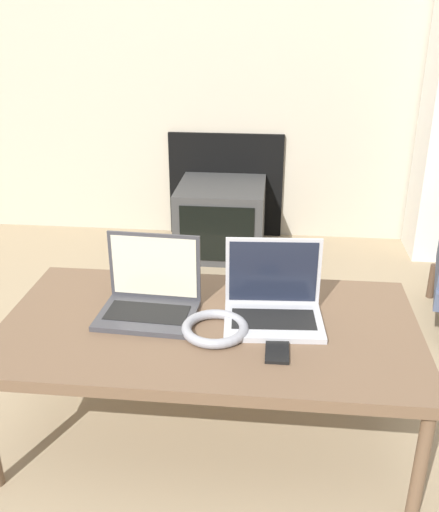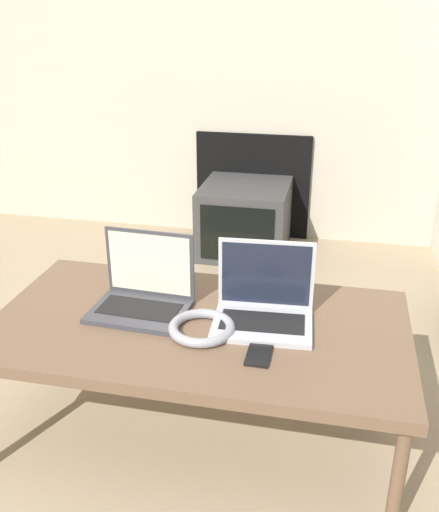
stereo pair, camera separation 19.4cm
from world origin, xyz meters
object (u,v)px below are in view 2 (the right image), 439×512
object	(u,v)px
headphones	(202,328)
tv	(245,219)
laptop_right	(264,304)
phone	(259,352)
laptop_left	(144,292)

from	to	relation	value
headphones	tv	distance (m)	1.55
laptop_right	phone	xyz separation A→B (m)	(0.02, -0.18, -0.05)
laptop_left	phone	world-z (taller)	laptop_left
laptop_right	phone	world-z (taller)	laptop_right
headphones	phone	bearing A→B (deg)	-23.01
headphones	phone	world-z (taller)	headphones
laptop_right	headphones	size ratio (longest dim) A/B	1.56
headphones	tv	bearing A→B (deg)	95.05
laptop_left	headphones	distance (m)	0.24
laptop_right	phone	distance (m)	0.19
phone	tv	world-z (taller)	phone
phone	tv	xyz separation A→B (m)	(-0.31, 1.61, -0.21)
laptop_right	laptop_left	bearing A→B (deg)	176.25
laptop_right	tv	size ratio (longest dim) A/B	0.62
laptop_left	headphones	world-z (taller)	laptop_left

